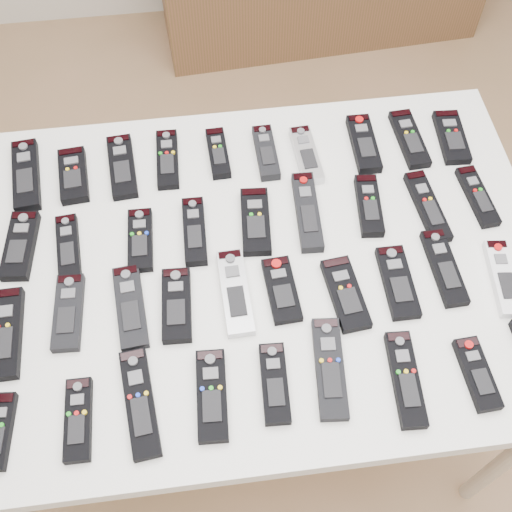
{
  "coord_description": "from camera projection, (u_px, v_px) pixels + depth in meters",
  "views": [
    {
      "loc": [
        -0.17,
        -0.61,
        1.94
      ],
      "look_at": [
        -0.08,
        0.1,
        0.8
      ],
      "focal_mm": 45.0,
      "sensor_mm": 36.0,
      "label": 1
    }
  ],
  "objects": [
    {
      "name": "remote_19",
      "position": [
        5.0,
        334.0,
        1.25
      ],
      "size": [
        0.06,
        0.19,
        0.02
      ],
      "primitive_type": "cube",
      "rotation": [
        0.0,
        0.0,
        0.01
      ],
      "color": "black",
      "rests_on": "table"
    },
    {
      "name": "remote_15",
      "position": [
        307.0,
        212.0,
        1.41
      ],
      "size": [
        0.06,
        0.21,
        0.02
      ],
      "primitive_type": "cube",
      "rotation": [
        0.0,
        0.0,
        -0.05
      ],
      "color": "black",
      "rests_on": "table"
    },
    {
      "name": "remote_31",
      "position": [
        140.0,
        403.0,
        1.18
      ],
      "size": [
        0.07,
        0.21,
        0.02
      ],
      "primitive_type": "cube",
      "rotation": [
        0.0,
        0.0,
        0.11
      ],
      "color": "black",
      "rests_on": "table"
    },
    {
      "name": "remote_7",
      "position": [
        364.0,
        144.0,
        1.52
      ],
      "size": [
        0.06,
        0.17,
        0.02
      ],
      "primitive_type": "cube",
      "rotation": [
        0.0,
        0.0,
        -0.02
      ],
      "color": "black",
      "rests_on": "table"
    },
    {
      "name": "remote_14",
      "position": [
        256.0,
        221.0,
        1.4
      ],
      "size": [
        0.07,
        0.17,
        0.02
      ],
      "primitive_type": "cube",
      "rotation": [
        0.0,
        0.0,
        -0.08
      ],
      "color": "black",
      "rests_on": "table"
    },
    {
      "name": "remote_33",
      "position": [
        275.0,
        383.0,
        1.2
      ],
      "size": [
        0.06,
        0.16,
        0.02
      ],
      "primitive_type": "cube",
      "rotation": [
        0.0,
        0.0,
        -0.05
      ],
      "color": "black",
      "rests_on": "table"
    },
    {
      "name": "remote_28",
      "position": [
        503.0,
        278.0,
        1.32
      ],
      "size": [
        0.07,
        0.18,
        0.02
      ],
      "primitive_type": "cube",
      "rotation": [
        0.0,
        0.0,
        -0.11
      ],
      "color": "silver",
      "rests_on": "table"
    },
    {
      "name": "remote_25",
      "position": [
        345.0,
        294.0,
        1.3
      ],
      "size": [
        0.08,
        0.17,
        0.02
      ],
      "primitive_type": "cube",
      "rotation": [
        0.0,
        0.0,
        0.1
      ],
      "color": "black",
      "rests_on": "table"
    },
    {
      "name": "remote_27",
      "position": [
        444.0,
        267.0,
        1.34
      ],
      "size": [
        0.06,
        0.18,
        0.02
      ],
      "primitive_type": "cube",
      "rotation": [
        0.0,
        0.0,
        0.03
      ],
      "color": "black",
      "rests_on": "table"
    },
    {
      "name": "remote_9",
      "position": [
        451.0,
        137.0,
        1.53
      ],
      "size": [
        0.07,
        0.16,
        0.02
      ],
      "primitive_type": "cube",
      "rotation": [
        0.0,
        0.0,
        -0.07
      ],
      "color": "black",
      "rests_on": "table"
    },
    {
      "name": "remote_30",
      "position": [
        78.0,
        420.0,
        1.16
      ],
      "size": [
        0.05,
        0.15,
        0.02
      ],
      "primitive_type": "cube",
      "rotation": [
        0.0,
        0.0,
        -0.01
      ],
      "color": "black",
      "rests_on": "table"
    },
    {
      "name": "remote_32",
      "position": [
        212.0,
        395.0,
        1.19
      ],
      "size": [
        0.06,
        0.18,
        0.02
      ],
      "primitive_type": "cube",
      "rotation": [
        0.0,
        0.0,
        -0.05
      ],
      "color": "black",
      "rests_on": "table"
    },
    {
      "name": "remote_22",
      "position": [
        177.0,
        305.0,
        1.29
      ],
      "size": [
        0.07,
        0.16,
        0.02
      ],
      "primitive_type": "cube",
      "rotation": [
        0.0,
        0.0,
        -0.05
      ],
      "color": "black",
      "rests_on": "table"
    },
    {
      "name": "remote_5",
      "position": [
        266.0,
        153.0,
        1.5
      ],
      "size": [
        0.05,
        0.16,
        0.02
      ],
      "primitive_type": "cube",
      "rotation": [
        0.0,
        0.0,
        0.02
      ],
      "color": "black",
      "rests_on": "table"
    },
    {
      "name": "remote_8",
      "position": [
        409.0,
        139.0,
        1.53
      ],
      "size": [
        0.06,
        0.18,
        0.02
      ],
      "primitive_type": "cube",
      "rotation": [
        0.0,
        0.0,
        0.05
      ],
      "color": "black",
      "rests_on": "table"
    },
    {
      "name": "remote_13",
      "position": [
        195.0,
        231.0,
        1.38
      ],
      "size": [
        0.05,
        0.17,
        0.02
      ],
      "primitive_type": "cube",
      "rotation": [
        0.0,
        0.0,
        -0.02
      ],
      "color": "black",
      "rests_on": "table"
    },
    {
      "name": "remote_24",
      "position": [
        282.0,
        290.0,
        1.31
      ],
      "size": [
        0.07,
        0.15,
        0.02
      ],
      "primitive_type": "cube",
      "rotation": [
        0.0,
        0.0,
        0.05
      ],
      "color": "black",
      "rests_on": "table"
    },
    {
      "name": "remote_2",
      "position": [
        122.0,
        167.0,
        1.48
      ],
      "size": [
        0.07,
        0.18,
        0.02
      ],
      "primitive_type": "cube",
      "rotation": [
        0.0,
        0.0,
        0.07
      ],
      "color": "black",
      "rests_on": "table"
    },
    {
      "name": "remote_34",
      "position": [
        330.0,
        368.0,
        1.22
      ],
      "size": [
        0.07,
        0.21,
        0.02
      ],
      "primitive_type": "cube",
      "rotation": [
        0.0,
        0.0,
        -0.09
      ],
      "color": "black",
      "rests_on": "table"
    },
    {
      "name": "remote_12",
      "position": [
        140.0,
        240.0,
        1.37
      ],
      "size": [
        0.06,
        0.15,
        0.02
      ],
      "primitive_type": "cube",
      "rotation": [
        0.0,
        0.0,
        -0.02
      ],
      "color": "black",
      "rests_on": "table"
    },
    {
      "name": "remote_16",
      "position": [
        369.0,
        206.0,
        1.42
      ],
      "size": [
        0.06,
        0.16,
        0.02
      ],
      "primitive_type": "cube",
      "rotation": [
        0.0,
        0.0,
        -0.1
      ],
      "color": "black",
      "rests_on": "table"
    },
    {
      "name": "table",
      "position": [
        256.0,
        275.0,
        1.41
      ],
      "size": [
        1.25,
        0.88,
        0.78
      ],
      "color": "white",
      "rests_on": "ground"
    },
    {
      "name": "ground",
      "position": [
        287.0,
        418.0,
        1.97
      ],
      "size": [
        4.0,
        4.0,
        0.0
      ],
      "primitive_type": "plane",
      "color": "#94734B",
      "rests_on": "ground"
    },
    {
      "name": "remote_17",
      "position": [
        427.0,
        207.0,
        1.42
      ],
      "size": [
        0.06,
        0.19,
        0.02
      ],
      "primitive_type": "cube",
      "rotation": [
        0.0,
        0.0,
        0.09
      ],
      "color": "black",
      "rests_on": "table"
    },
    {
      "name": "remote_23",
      "position": [
        235.0,
        292.0,
        1.31
      ],
      "size": [
        0.06,
        0.2,
        0.02
      ],
      "primitive_type": "cube",
      "rotation": [
        0.0,
        0.0,
        0.03
      ],
      "color": "#B7B7BC",
      "rests_on": "table"
    },
    {
      "name": "remote_20",
      "position": [
        68.0,
        312.0,
        1.28
      ],
      "size": [
        0.06,
        0.17,
        0.02
      ],
      "primitive_type": "cube",
      "rotation": [
        0.0,
        0.0,
        -0.05
      ],
      "color": "black",
      "rests_on": "table"
    },
    {
      "name": "remote_1",
      "position": [
        73.0,
        175.0,
        1.47
      ],
      "size": [
        0.07,
        0.16,
        0.02
      ],
      "primitive_type": "cube",
      "rotation": [
        0.0,
        0.0,
        0.08
      ],
      "color": "black",
      "rests_on": "table"
    },
    {
      "name": "remote_18",
      "position": [
        477.0,
        196.0,
        1.44
      ],
      "size": [
        0.06,
        0.17,
        0.02
      ],
      "primitive_type": "cube",
      "rotation": [
        0.0,
        0.0,
        0.08
      ],
      "color": "black",
      "rests_on": "table"
    },
    {
      "name": "remote_6",
      "position": [
        306.0,
        155.0,
        1.5
      ],
      "size": [
        0.06,
        0.17,
        0.02
      ],
      "primitive_type": "cube",
      "rotation": [
        0.0,
        0.0,
        0.06
      ],
      "color": "#B7B7BC",
      "rests_on": "table"
    },
    {
      "name": "remote_11",
      "position": [
        68.0,
        248.0,
        1.36
      ],
      "size": [
        0.06,
        0.17,
        0.02
      ],
      "primitive_type": "cube",
      "rotation": [
        0.0,
        0.0,
        0.08
      ],
      "color": "black",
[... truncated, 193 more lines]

